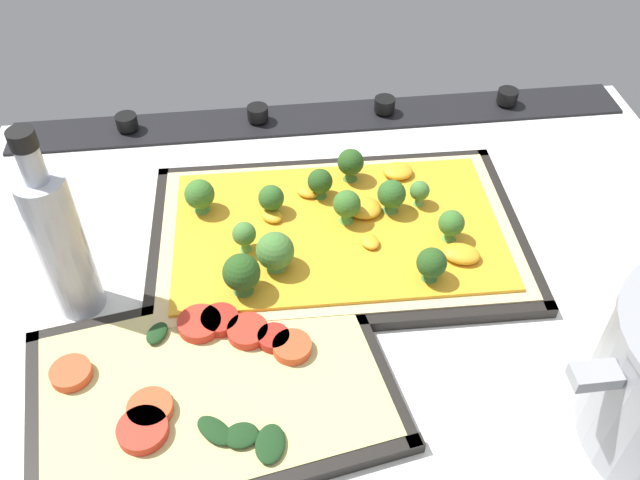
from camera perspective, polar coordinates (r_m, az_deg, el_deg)
ground_plane at (r=72.40cm, az=2.97°, el=-4.11°), size 85.68×66.26×3.00cm
stove_control_panel at (r=93.31cm, az=0.14°, el=10.37°), size 82.25×7.00×2.60cm
baking_tray_front at (r=75.07cm, az=1.46°, el=0.20°), size 41.24×27.12×1.30cm
broccoli_pizza at (r=73.86cm, az=1.17°, el=0.96°), size 38.79×24.67×5.87cm
baking_tray_back at (r=63.07cm, az=-8.94°, el=-12.38°), size 35.06×26.78×1.30cm
veggie_pizza_back at (r=62.65cm, az=-9.23°, el=-11.76°), size 32.29×24.00×1.90cm
oil_bottle at (r=66.82cm, az=-20.96°, el=-0.39°), size 4.59×4.59×21.07cm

